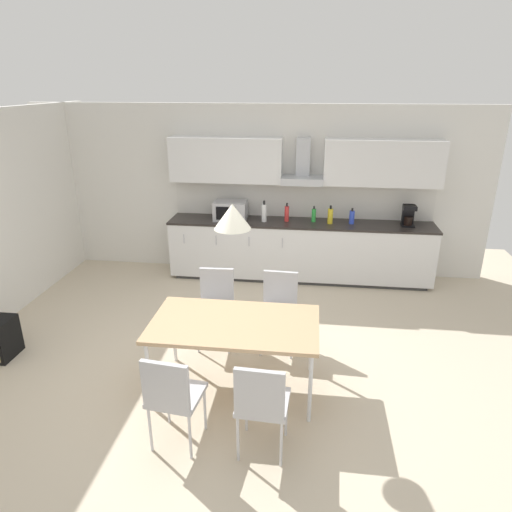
# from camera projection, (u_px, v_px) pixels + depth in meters

# --- Properties ---
(ground_plane) EXTENTS (8.67, 8.48, 0.02)m
(ground_plane) POSITION_uv_depth(u_px,v_px,m) (221.00, 371.00, 4.76)
(ground_plane) COLOR beige
(wall_back) EXTENTS (6.94, 0.10, 2.53)m
(wall_back) POSITION_uv_depth(u_px,v_px,m) (255.00, 190.00, 6.97)
(wall_back) COLOR silver
(wall_back) RESTS_ON ground_plane
(kitchen_counter) EXTENTS (3.89, 0.61, 0.89)m
(kitchen_counter) POSITION_uv_depth(u_px,v_px,m) (299.00, 250.00, 6.86)
(kitchen_counter) COLOR #333333
(kitchen_counter) RESTS_ON ground_plane
(backsplash_tile) EXTENTS (3.87, 0.02, 0.51)m
(backsplash_tile) POSITION_uv_depth(u_px,v_px,m) (302.00, 201.00, 6.87)
(backsplash_tile) COLOR silver
(backsplash_tile) RESTS_ON kitchen_counter
(upper_wall_cabinets) EXTENTS (3.87, 0.40, 0.64)m
(upper_wall_cabinets) POSITION_uv_depth(u_px,v_px,m) (303.00, 162.00, 6.51)
(upper_wall_cabinets) COLOR silver
(microwave) EXTENTS (0.48, 0.35, 0.28)m
(microwave) POSITION_uv_depth(u_px,v_px,m) (231.00, 210.00, 6.77)
(microwave) COLOR #ADADB2
(microwave) RESTS_ON kitchen_counter
(coffee_maker) EXTENTS (0.18, 0.19, 0.30)m
(coffee_maker) POSITION_uv_depth(u_px,v_px,m) (408.00, 215.00, 6.49)
(coffee_maker) COLOR black
(coffee_maker) RESTS_ON kitchen_counter
(bottle_red) EXTENTS (0.07, 0.07, 0.28)m
(bottle_red) POSITION_uv_depth(u_px,v_px,m) (287.00, 213.00, 6.70)
(bottle_red) COLOR red
(bottle_red) RESTS_ON kitchen_counter
(bottle_blue) EXTENTS (0.08, 0.08, 0.23)m
(bottle_blue) POSITION_uv_depth(u_px,v_px,m) (352.00, 217.00, 6.59)
(bottle_blue) COLOR blue
(bottle_blue) RESTS_ON kitchen_counter
(bottle_green) EXTENTS (0.06, 0.06, 0.23)m
(bottle_green) POSITION_uv_depth(u_px,v_px,m) (314.00, 215.00, 6.69)
(bottle_green) COLOR green
(bottle_green) RESTS_ON kitchen_counter
(bottle_white) EXTENTS (0.08, 0.08, 0.32)m
(bottle_white) POSITION_uv_depth(u_px,v_px,m) (264.00, 213.00, 6.68)
(bottle_white) COLOR white
(bottle_white) RESTS_ON kitchen_counter
(bottle_yellow) EXTENTS (0.08, 0.08, 0.27)m
(bottle_yellow) POSITION_uv_depth(u_px,v_px,m) (330.00, 216.00, 6.59)
(bottle_yellow) COLOR yellow
(bottle_yellow) RESTS_ON kitchen_counter
(dining_table) EXTENTS (1.56, 0.89, 0.73)m
(dining_table) POSITION_uv_depth(u_px,v_px,m) (235.00, 326.00, 4.25)
(dining_table) COLOR tan
(dining_table) RESTS_ON ground_plane
(chair_far_left) EXTENTS (0.42, 0.42, 0.87)m
(chair_far_left) POSITION_uv_depth(u_px,v_px,m) (216.00, 300.00, 5.11)
(chair_far_left) COLOR #B2B2B7
(chair_far_left) RESTS_ON ground_plane
(chair_near_left) EXTENTS (0.44, 0.44, 0.87)m
(chair_near_left) POSITION_uv_depth(u_px,v_px,m) (172.00, 393.00, 3.58)
(chair_near_left) COLOR #B2B2B7
(chair_near_left) RESTS_ON ground_plane
(chair_far_right) EXTENTS (0.42, 0.42, 0.87)m
(chair_far_right) POSITION_uv_depth(u_px,v_px,m) (279.00, 303.00, 5.03)
(chair_far_right) COLOR #B2B2B7
(chair_far_right) RESTS_ON ground_plane
(chair_near_right) EXTENTS (0.42, 0.42, 0.87)m
(chair_near_right) POSITION_uv_depth(u_px,v_px,m) (261.00, 400.00, 3.49)
(chair_near_right) COLOR #B2B2B7
(chair_near_right) RESTS_ON ground_plane
(pendant_lamp) EXTENTS (0.32, 0.32, 0.22)m
(pendant_lamp) POSITION_uv_depth(u_px,v_px,m) (232.00, 216.00, 3.87)
(pendant_lamp) COLOR silver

